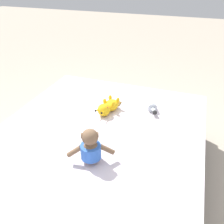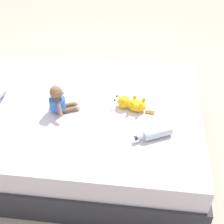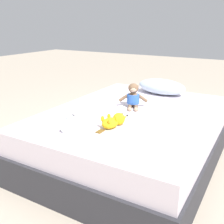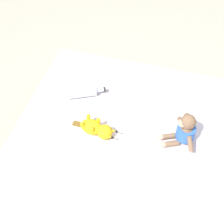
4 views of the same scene
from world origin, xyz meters
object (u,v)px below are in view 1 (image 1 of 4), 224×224
(bed, at_px, (91,170))
(plush_monkey, at_px, (91,148))
(glass_bottle, at_px, (150,102))
(plush_yellow_creature, at_px, (108,107))

(bed, distance_m, plush_monkey, 0.37)
(bed, xyz_separation_m, glass_bottle, (-0.27, -0.63, 0.28))
(plush_monkey, xyz_separation_m, glass_bottle, (-0.20, -0.75, -0.06))
(bed, relative_size, plush_monkey, 7.39)
(plush_yellow_creature, height_order, glass_bottle, plush_yellow_creature)
(bed, height_order, plush_yellow_creature, plush_yellow_creature)
(bed, distance_m, glass_bottle, 0.74)
(bed, xyz_separation_m, plush_yellow_creature, (0.02, -0.43, 0.29))
(plush_yellow_creature, bearing_deg, glass_bottle, -146.10)
(plush_monkey, distance_m, glass_bottle, 0.78)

